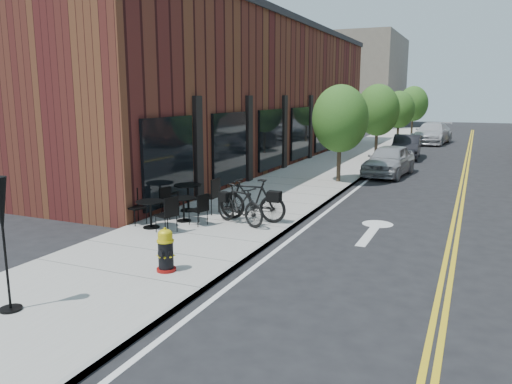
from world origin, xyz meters
The scene contains 18 objects.
ground centered at (0.00, 0.00, 0.00)m, with size 120.00×120.00×0.00m, color black.
sidewalk_near centered at (-2.00, 10.00, 0.06)m, with size 4.00×70.00×0.12m, color #9E9B93.
building_near centered at (-6.50, 14.00, 3.50)m, with size 5.00×28.00×7.00m, color #481817.
bg_building_left centered at (-8.00, 48.00, 5.00)m, with size 8.00×14.00×10.00m, color #726656.
tree_near_a centered at (-0.60, 9.00, 2.60)m, with size 2.20×2.20×3.81m.
tree_near_b centered at (-0.60, 17.00, 2.71)m, with size 2.30×2.30×3.98m.
tree_near_c centered at (-0.60, 25.00, 2.53)m, with size 2.10×2.10×3.67m.
tree_near_d centered at (-0.60, 33.00, 2.79)m, with size 2.40×2.40×4.11m.
fire_hydrant centered at (-1.08, -2.51, 0.54)m, with size 0.49×0.49×0.88m.
bicycle_left centered at (-1.15, 1.79, 0.71)m, with size 0.56×1.97×1.18m, color black.
bicycle_right centered at (-1.31, 1.32, 0.66)m, with size 0.50×1.78×1.07m, color black.
bistro_set_a centered at (-3.26, 0.06, 0.59)m, with size 1.76×0.93×0.93m.
bistro_set_b centered at (-2.84, 0.99, 0.55)m, with size 1.62×0.86×0.86m.
bistro_set_c centered at (-3.39, 2.13, 0.64)m, with size 1.92×0.85×1.03m.
patio_umbrella centered at (-2.35, -5.06, 1.68)m, with size 0.35×0.35×2.18m.
parked_car_a centered at (0.89, 12.01, 0.69)m, with size 1.62×4.03×1.37m, color #999BA0.
parked_car_b centered at (0.80, 18.59, 0.66)m, with size 1.39×3.99×1.31m, color black.
parked_car_c centered at (1.40, 28.13, 0.77)m, with size 2.15×5.29×1.54m, color silver.
Camera 1 is at (4.31, -10.36, 3.54)m, focal length 35.00 mm.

